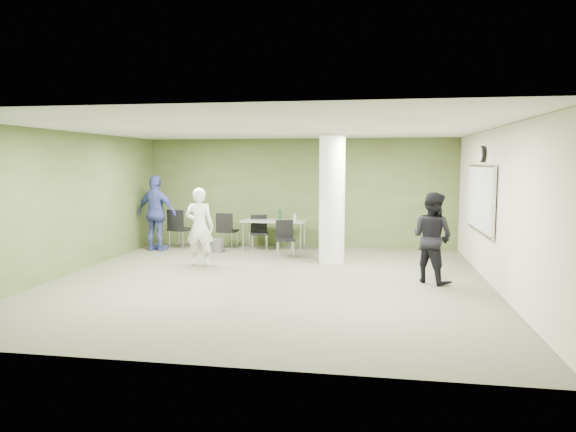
% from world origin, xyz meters
% --- Properties ---
extents(floor, '(8.00, 8.00, 0.00)m').
position_xyz_m(floor, '(0.00, 0.00, 0.00)').
color(floor, '#545543').
rests_on(floor, ground).
extents(ceiling, '(8.00, 8.00, 0.00)m').
position_xyz_m(ceiling, '(0.00, 0.00, 2.80)').
color(ceiling, white).
rests_on(ceiling, wall_back).
extents(wall_back, '(8.00, 2.80, 0.02)m').
position_xyz_m(wall_back, '(0.00, 4.00, 1.40)').
color(wall_back, '#454E25').
rests_on(wall_back, floor).
extents(wall_left, '(0.02, 8.00, 2.80)m').
position_xyz_m(wall_left, '(-4.00, 0.00, 1.40)').
color(wall_left, '#454E25').
rests_on(wall_left, floor).
extents(wall_right_cream, '(0.02, 8.00, 2.80)m').
position_xyz_m(wall_right_cream, '(4.00, 0.00, 1.40)').
color(wall_right_cream, beige).
rests_on(wall_right_cream, floor).
extents(column, '(0.56, 0.56, 2.80)m').
position_xyz_m(column, '(1.00, 2.00, 1.40)').
color(column, silver).
rests_on(column, floor).
extents(whiteboard, '(0.05, 2.30, 1.30)m').
position_xyz_m(whiteboard, '(3.92, 1.20, 1.50)').
color(whiteboard, silver).
rests_on(whiteboard, wall_right_cream).
extents(wall_clock, '(0.06, 0.32, 0.32)m').
position_xyz_m(wall_clock, '(3.92, 1.20, 2.35)').
color(wall_clock, black).
rests_on(wall_clock, wall_right_cream).
extents(folding_table, '(1.63, 0.77, 1.01)m').
position_xyz_m(folding_table, '(-0.53, 3.34, 0.71)').
color(folding_table, gray).
rests_on(folding_table, floor).
extents(wastebasket, '(0.28, 0.28, 0.32)m').
position_xyz_m(wastebasket, '(-1.85, 2.82, 0.16)').
color(wastebasket, '#4C4C4C').
rests_on(wastebasket, floor).
extents(chair_back_left, '(0.61, 0.61, 1.01)m').
position_xyz_m(chair_back_left, '(-2.97, 3.14, 0.59)').
color(chair_back_left, black).
rests_on(chair_back_left, floor).
extents(chair_back_right, '(0.51, 0.51, 0.92)m').
position_xyz_m(chair_back_right, '(-1.78, 3.32, 0.54)').
color(chair_back_right, black).
rests_on(chair_back_right, floor).
extents(chair_table_left, '(0.53, 0.53, 0.87)m').
position_xyz_m(chair_table_left, '(-0.94, 3.38, 0.51)').
color(chair_table_left, black).
rests_on(chair_table_left, floor).
extents(chair_table_right, '(0.52, 0.52, 0.85)m').
position_xyz_m(chair_table_right, '(-0.12, 2.50, 0.49)').
color(chair_table_right, black).
rests_on(chair_table_right, floor).
extents(woman_white, '(0.62, 0.42, 1.66)m').
position_xyz_m(woman_white, '(-1.74, 1.20, 0.83)').
color(woman_white, white).
rests_on(woman_white, floor).
extents(man_black, '(1.02, 1.00, 1.66)m').
position_xyz_m(man_black, '(2.95, 0.41, 0.83)').
color(man_black, black).
rests_on(man_black, floor).
extents(man_blue, '(1.17, 0.68, 1.88)m').
position_xyz_m(man_blue, '(-3.40, 2.79, 0.94)').
color(man_blue, '#38448C').
rests_on(man_blue, floor).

